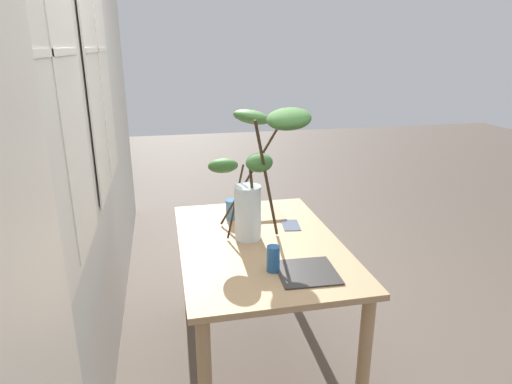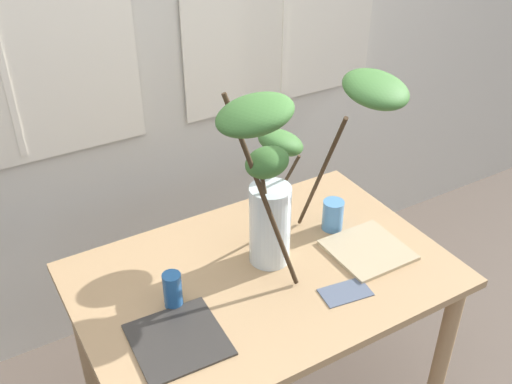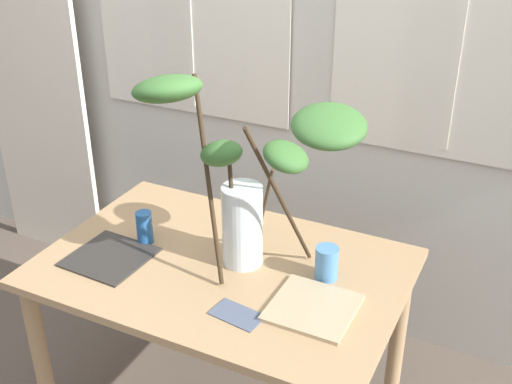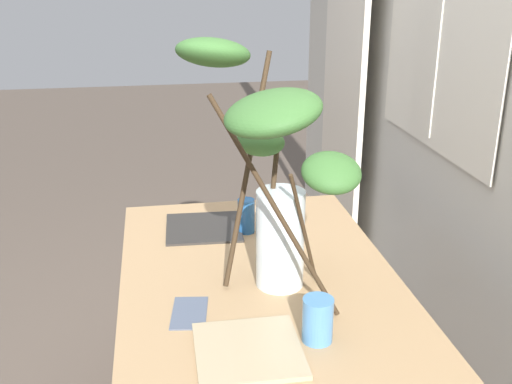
# 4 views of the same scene
# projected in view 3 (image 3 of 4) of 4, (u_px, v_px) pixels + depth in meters

# --- Properties ---
(back_wall_with_windows) EXTENTS (5.22, 0.14, 2.72)m
(back_wall_with_windows) POSITION_uv_depth(u_px,v_px,m) (319.00, 31.00, 2.66)
(back_wall_with_windows) COLOR beige
(back_wall_with_windows) RESTS_ON ground
(curtain_sheer_side) EXTENTS (0.63, 0.03, 2.37)m
(curtain_sheer_side) POSITION_uv_depth(u_px,v_px,m) (27.00, 43.00, 3.21)
(curtain_sheer_side) COLOR silver
(curtain_sheer_side) RESTS_ON ground
(dining_table) EXTENTS (1.26, 0.84, 0.74)m
(dining_table) POSITION_uv_depth(u_px,v_px,m) (223.00, 289.00, 2.32)
(dining_table) COLOR tan
(dining_table) RESTS_ON ground
(vase_with_branches) EXTENTS (0.78, 0.55, 0.73)m
(vase_with_branches) POSITION_uv_depth(u_px,v_px,m) (247.00, 171.00, 2.06)
(vase_with_branches) COLOR silver
(vase_with_branches) RESTS_ON dining_table
(drinking_glass_blue_left) EXTENTS (0.06, 0.06, 0.12)m
(drinking_glass_blue_left) POSITION_uv_depth(u_px,v_px,m) (145.00, 227.00, 2.38)
(drinking_glass_blue_left) COLOR #235693
(drinking_glass_blue_left) RESTS_ON dining_table
(drinking_glass_blue_right) EXTENTS (0.08, 0.08, 0.12)m
(drinking_glass_blue_right) POSITION_uv_depth(u_px,v_px,m) (327.00, 263.00, 2.17)
(drinking_glass_blue_right) COLOR #4C84BC
(drinking_glass_blue_right) RESTS_ON dining_table
(plate_square_left) EXTENTS (0.28, 0.28, 0.01)m
(plate_square_left) POSITION_uv_depth(u_px,v_px,m) (110.00, 257.00, 2.31)
(plate_square_left) COLOR #2D2B28
(plate_square_left) RESTS_ON dining_table
(plate_square_right) EXTENTS (0.26, 0.26, 0.01)m
(plate_square_right) POSITION_uv_depth(u_px,v_px,m) (313.00, 308.00, 2.04)
(plate_square_right) COLOR tan
(plate_square_right) RESTS_ON dining_table
(napkin_folded) EXTENTS (0.18, 0.12, 0.00)m
(napkin_folded) POSITION_uv_depth(u_px,v_px,m) (237.00, 315.00, 2.02)
(napkin_folded) COLOR #4C566B
(napkin_folded) RESTS_ON dining_table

